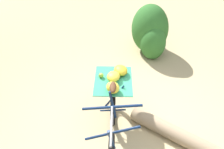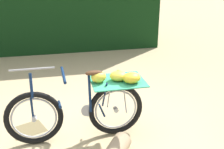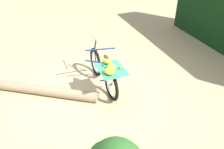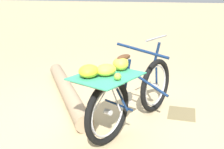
% 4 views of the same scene
% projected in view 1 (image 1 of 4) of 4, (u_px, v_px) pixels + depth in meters
% --- Properties ---
extents(ground_plane, '(60.00, 60.00, 0.00)m').
position_uv_depth(ground_plane, '(123.00, 129.00, 3.62)').
color(ground_plane, tan).
extents(bicycle, '(1.76, 0.99, 1.03)m').
position_uv_depth(bicycle, '(113.00, 117.00, 3.18)').
color(bicycle, black).
rests_on(bicycle, ground_plane).
extents(shrub_cluster, '(1.16, 0.79, 1.10)m').
position_uv_depth(shrub_cluster, '(150.00, 32.00, 5.16)').
color(shrub_cluster, '#2D6628').
rests_on(shrub_cluster, ground_plane).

